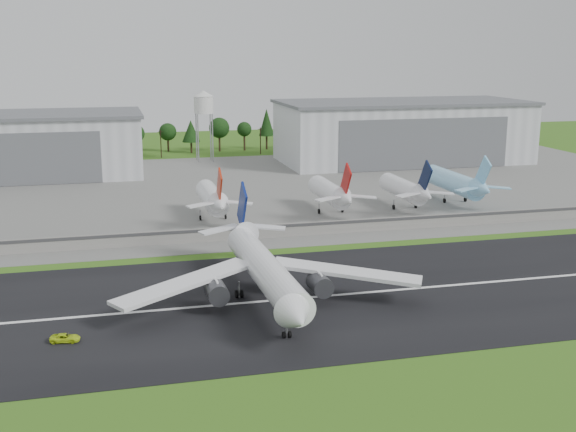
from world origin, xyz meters
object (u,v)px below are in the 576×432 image
object	(u,v)px
main_airliner	(266,277)
parked_jet_red_b	(333,193)
ground_vehicle	(65,338)
parked_jet_red_a	(213,199)
parked_jet_navy	(407,190)
parked_jet_skyblue	(458,183)

from	to	relation	value
main_airliner	parked_jet_red_b	world-z (taller)	main_airliner
main_airliner	ground_vehicle	distance (m)	37.05
parked_jet_red_a	parked_jet_navy	bearing A→B (deg)	-0.02
main_airliner	parked_jet_navy	world-z (taller)	main_airliner
main_airliner	parked_jet_skyblue	xyz separation A→B (m)	(75.53, 72.03, 1.44)
ground_vehicle	parked_jet_skyblue	distance (m)	138.27
ground_vehicle	parked_jet_navy	world-z (taller)	parked_jet_navy
main_airliner	parked_jet_red_a	xyz separation A→B (m)	(0.09, 67.01, 1.36)
ground_vehicle	parked_jet_red_b	world-z (taller)	parked_jet_red_b
parked_jet_red_b	parked_jet_skyblue	xyz separation A→B (m)	(41.47, 5.03, 0.17)
ground_vehicle	parked_jet_red_a	distance (m)	85.34
main_airliner	parked_jet_skyblue	bearing A→B (deg)	-137.66
main_airliner	parked_jet_red_a	distance (m)	67.02
parked_jet_red_b	parked_jet_navy	distance (m)	22.80
ground_vehicle	parked_jet_red_b	distance (m)	104.11
main_airliner	parked_jet_skyblue	size ratio (longest dim) A/B	1.59
main_airliner	parked_jet_skyblue	distance (m)	104.38
main_airliner	parked_jet_red_b	distance (m)	75.17
parked_jet_navy	parked_jet_skyblue	xyz separation A→B (m)	(18.67, 5.04, 0.24)
main_airliner	parked_jet_red_b	bearing A→B (deg)	-118.25
parked_jet_skyblue	main_airliner	bearing A→B (deg)	-136.36
parked_jet_red_a	parked_jet_navy	world-z (taller)	parked_jet_red_a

